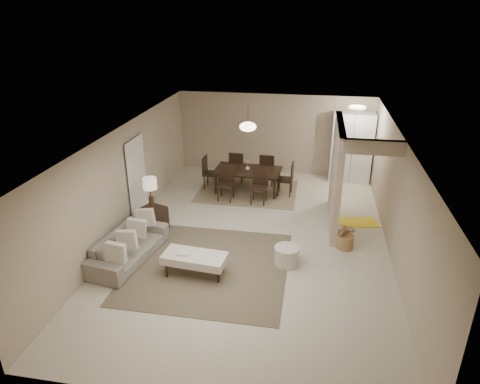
% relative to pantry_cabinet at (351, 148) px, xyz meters
% --- Properties ---
extents(floor, '(9.00, 9.00, 0.00)m').
position_rel_pantry_cabinet_xyz_m(floor, '(-2.35, -4.15, -1.05)').
color(floor, beige).
rests_on(floor, ground).
extents(ceiling, '(9.00, 9.00, 0.00)m').
position_rel_pantry_cabinet_xyz_m(ceiling, '(-2.35, -4.15, 1.45)').
color(ceiling, white).
rests_on(ceiling, back_wall).
extents(back_wall, '(6.00, 0.00, 6.00)m').
position_rel_pantry_cabinet_xyz_m(back_wall, '(-2.35, 0.35, 0.20)').
color(back_wall, tan).
rests_on(back_wall, floor).
extents(left_wall, '(0.00, 9.00, 9.00)m').
position_rel_pantry_cabinet_xyz_m(left_wall, '(-5.35, -4.15, 0.20)').
color(left_wall, tan).
rests_on(left_wall, floor).
extents(right_wall, '(0.00, 9.00, 9.00)m').
position_rel_pantry_cabinet_xyz_m(right_wall, '(0.65, -4.15, 0.20)').
color(right_wall, tan).
rests_on(right_wall, floor).
extents(partition, '(0.15, 2.50, 2.50)m').
position_rel_pantry_cabinet_xyz_m(partition, '(-0.55, -2.90, 0.20)').
color(partition, tan).
rests_on(partition, floor).
extents(doorway, '(0.04, 0.90, 2.04)m').
position_rel_pantry_cabinet_xyz_m(doorway, '(-5.32, -3.55, -0.03)').
color(doorway, black).
rests_on(doorway, floor).
extents(pantry_cabinet, '(1.20, 0.55, 2.10)m').
position_rel_pantry_cabinet_xyz_m(pantry_cabinet, '(0.00, 0.00, 0.00)').
color(pantry_cabinet, white).
rests_on(pantry_cabinet, floor).
extents(flush_light, '(0.44, 0.44, 0.05)m').
position_rel_pantry_cabinet_xyz_m(flush_light, '(-0.05, -0.95, 1.41)').
color(flush_light, white).
rests_on(flush_light, ceiling).
extents(living_rug, '(3.20, 3.20, 0.01)m').
position_rel_pantry_cabinet_xyz_m(living_rug, '(-3.09, -5.41, -1.04)').
color(living_rug, brown).
rests_on(living_rug, floor).
extents(sofa, '(2.16, 1.11, 0.60)m').
position_rel_pantry_cabinet_xyz_m(sofa, '(-4.80, -5.41, -0.75)').
color(sofa, gray).
rests_on(sofa, floor).
extents(ottoman_bench, '(1.30, 0.69, 0.45)m').
position_rel_pantry_cabinet_xyz_m(ottoman_bench, '(-3.29, -5.71, -0.69)').
color(ottoman_bench, beige).
rests_on(ottoman_bench, living_rug).
extents(side_table, '(0.69, 0.69, 0.59)m').
position_rel_pantry_cabinet_xyz_m(side_table, '(-4.75, -4.12, -0.76)').
color(side_table, black).
rests_on(side_table, floor).
extents(table_lamp, '(0.32, 0.32, 0.76)m').
position_rel_pantry_cabinet_xyz_m(table_lamp, '(-4.75, -4.12, 0.10)').
color(table_lamp, '#4C3920').
rests_on(table_lamp, side_table).
extents(round_pouf, '(0.52, 0.52, 0.40)m').
position_rel_pantry_cabinet_xyz_m(round_pouf, '(-1.52, -5.04, -0.85)').
color(round_pouf, beige).
rests_on(round_pouf, floor).
extents(wicker_basket, '(0.37, 0.37, 0.31)m').
position_rel_pantry_cabinet_xyz_m(wicker_basket, '(-0.29, -4.15, -0.89)').
color(wicker_basket, olive).
rests_on(wicker_basket, floor).
extents(dining_rug, '(2.80, 2.10, 0.01)m').
position_rel_pantry_cabinet_xyz_m(dining_rug, '(-2.92, -1.40, -1.04)').
color(dining_rug, '#7B6B4C').
rests_on(dining_rug, floor).
extents(dining_table, '(1.92, 1.13, 0.66)m').
position_rel_pantry_cabinet_xyz_m(dining_table, '(-2.92, -1.40, -0.72)').
color(dining_table, black).
rests_on(dining_table, dining_rug).
extents(dining_chairs, '(2.60, 1.92, 0.96)m').
position_rel_pantry_cabinet_xyz_m(dining_chairs, '(-2.92, -1.40, -0.57)').
color(dining_chairs, black).
rests_on(dining_chairs, dining_rug).
extents(vase, '(0.14, 0.14, 0.14)m').
position_rel_pantry_cabinet_xyz_m(vase, '(-2.92, -1.40, -0.32)').
color(vase, white).
rests_on(vase, dining_table).
extents(yellow_mat, '(1.03, 0.75, 0.01)m').
position_rel_pantry_cabinet_xyz_m(yellow_mat, '(0.10, -2.85, -1.04)').
color(yellow_mat, yellow).
rests_on(yellow_mat, floor).
extents(pendant_light, '(0.46, 0.46, 0.71)m').
position_rel_pantry_cabinet_xyz_m(pendant_light, '(-2.92, -1.40, 0.87)').
color(pendant_light, '#4C3920').
rests_on(pendant_light, ceiling).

